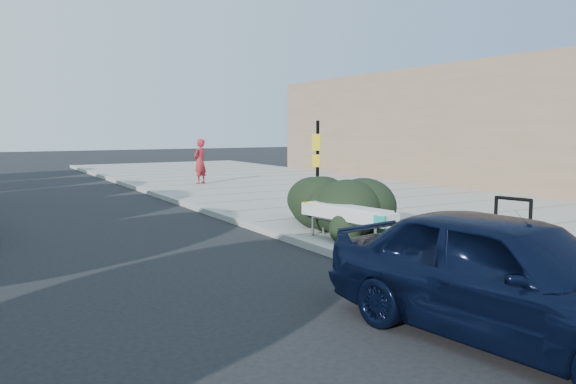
% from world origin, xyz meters
% --- Properties ---
extents(ground, '(120.00, 120.00, 0.00)m').
position_xyz_m(ground, '(0.00, 0.00, 0.00)').
color(ground, black).
rests_on(ground, ground).
extents(sidewalk_near, '(11.20, 50.00, 0.15)m').
position_xyz_m(sidewalk_near, '(5.60, 5.00, 0.07)').
color(sidewalk_near, gray).
rests_on(sidewalk_near, ground).
extents(curb_near, '(0.22, 50.00, 0.17)m').
position_xyz_m(curb_near, '(0.00, 5.00, 0.08)').
color(curb_near, '#9E9E99').
rests_on(curb_near, ground).
extents(bench, '(0.84, 2.47, 0.73)m').
position_xyz_m(bench, '(0.70, 0.86, 0.73)').
color(bench, gray).
rests_on(bench, sidewalk_near).
extents(bike_rack, '(0.24, 0.71, 1.07)m').
position_xyz_m(bike_rack, '(2.76, -1.59, 0.79)').
color(bike_rack, black).
rests_on(bike_rack, sidewalk_near).
extents(sign_post, '(0.12, 0.29, 2.55)m').
position_xyz_m(sign_post, '(1.51, 3.26, 1.60)').
color(sign_post, black).
rests_on(sign_post, sidewalk_near).
extents(hedge, '(2.98, 4.26, 1.45)m').
position_xyz_m(hedge, '(1.50, 2.50, 0.87)').
color(hedge, black).
rests_on(hedge, sidewalk_near).
extents(sedan_navy, '(2.46, 4.80, 1.56)m').
position_xyz_m(sedan_navy, '(-0.80, -4.29, 0.78)').
color(sedan_navy, black).
rests_on(sedan_navy, ground).
extents(pedestrian, '(0.84, 0.76, 1.92)m').
position_xyz_m(pedestrian, '(2.65, 14.13, 1.11)').
color(pedestrian, maroon).
rests_on(pedestrian, sidewalk_near).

